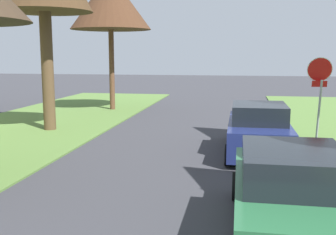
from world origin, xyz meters
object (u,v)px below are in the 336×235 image
street_tree_left_far (110,2)px  parked_sedan_navy (258,130)px  stop_sign_far (319,82)px  parked_sedan_green (290,196)px

street_tree_left_far → parked_sedan_navy: 12.66m
street_tree_left_far → stop_sign_far: bearing=-38.7°
street_tree_left_far → parked_sedan_navy: size_ratio=1.65×
street_tree_left_far → parked_sedan_navy: street_tree_left_far is taller
stop_sign_far → street_tree_left_far: 12.70m
parked_sedan_navy → parked_sedan_green: bearing=-87.5°
street_tree_left_far → parked_sedan_green: 17.46m
street_tree_left_far → parked_sedan_green: (7.79, -14.76, -5.12)m
stop_sign_far → parked_sedan_navy: stop_sign_far is taller
parked_sedan_green → parked_sedan_navy: same height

